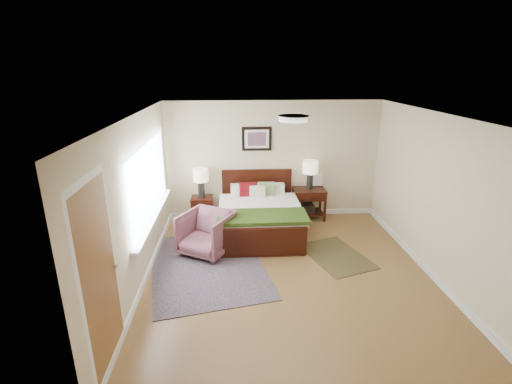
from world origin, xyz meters
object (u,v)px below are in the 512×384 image
lamp_left (201,178)px  armchair (206,233)px  nightstand_left (202,203)px  lamp_right (310,170)px  nightstand_right (309,201)px  bed (260,211)px  rug_persian (207,265)px

lamp_left → armchair: (0.18, -1.47, -0.58)m
nightstand_left → lamp_right: bearing=0.5°
nightstand_left → lamp_right: size_ratio=0.88×
nightstand_left → nightstand_right: 2.29m
lamp_right → bed: bearing=-146.9°
bed → nightstand_right: size_ratio=2.90×
nightstand_left → armchair: size_ratio=0.64×
lamp_right → nightstand_left: bearing=-179.5°
bed → lamp_right: size_ratio=3.19×
lamp_right → armchair: size_ratio=0.74×
armchair → rug_persian: size_ratio=0.33×
bed → armchair: (-0.99, -0.74, -0.11)m
bed → rug_persian: size_ratio=0.77×
nightstand_right → armchair: size_ratio=0.81×
bed → lamp_right: bearing=33.1°
lamp_right → rug_persian: size_ratio=0.24×
nightstand_left → lamp_right: (2.29, 0.02, 0.67)m
nightstand_right → armchair: armchair is taller
bed → nightstand_left: size_ratio=3.64×
bed → rug_persian: bearing=-128.8°
bed → armchair: size_ratio=2.34×
bed → lamp_left: 1.46m
bed → armchair: bearing=-143.1°
nightstand_right → lamp_left: bearing=179.7°
bed → lamp_right: 1.46m
bed → rug_persian: bed is taller
bed → nightstand_right: bearing=32.6°
bed → nightstand_right: 1.33m
armchair → lamp_left: bearing=126.5°
armchair → bed: bearing=66.3°
lamp_left → lamp_right: (2.29, 0.00, 0.13)m
rug_persian → armchair: bearing=81.7°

